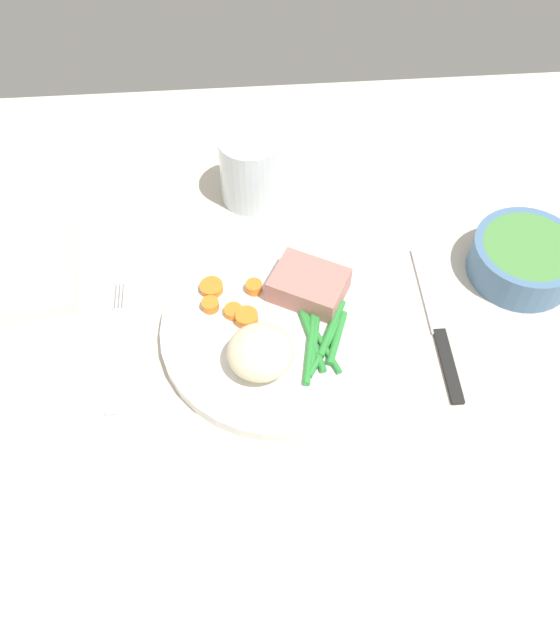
# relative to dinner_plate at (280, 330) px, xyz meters

# --- Properties ---
(dining_table) EXTENTS (1.20, 0.90, 0.02)m
(dining_table) POSITION_rel_dinner_plate_xyz_m (-0.01, -0.01, -0.02)
(dining_table) COLOR beige
(dining_table) RESTS_ON ground
(dinner_plate) EXTENTS (0.25, 0.25, 0.02)m
(dinner_plate) POSITION_rel_dinner_plate_xyz_m (0.00, 0.00, 0.00)
(dinner_plate) COLOR white
(dinner_plate) RESTS_ON dining_table
(meat_portion) EXTENTS (0.10, 0.09, 0.03)m
(meat_portion) POSITION_rel_dinner_plate_xyz_m (0.03, 0.04, 0.02)
(meat_portion) COLOR #B2756B
(meat_portion) RESTS_ON dinner_plate
(mashed_potatoes) EXTENTS (0.07, 0.07, 0.04)m
(mashed_potatoes) POSITION_rel_dinner_plate_xyz_m (-0.02, -0.05, 0.03)
(mashed_potatoes) COLOR beige
(mashed_potatoes) RESTS_ON dinner_plate
(carrot_slices) EXTENTS (0.07, 0.07, 0.01)m
(carrot_slices) POSITION_rel_dinner_plate_xyz_m (-0.05, 0.03, 0.01)
(carrot_slices) COLOR orange
(carrot_slices) RESTS_ON dinner_plate
(green_beans) EXTENTS (0.06, 0.10, 0.01)m
(green_beans) POSITION_rel_dinner_plate_xyz_m (0.04, -0.03, 0.01)
(green_beans) COLOR #2D8C38
(green_beans) RESTS_ON dinner_plate
(fork) EXTENTS (0.01, 0.17, 0.00)m
(fork) POSITION_rel_dinner_plate_xyz_m (-0.18, -0.00, -0.01)
(fork) COLOR silver
(fork) RESTS_ON dining_table
(knife) EXTENTS (0.02, 0.21, 0.01)m
(knife) POSITION_rel_dinner_plate_xyz_m (0.17, -0.00, -0.01)
(knife) COLOR black
(knife) RESTS_ON dining_table
(water_glass) EXTENTS (0.08, 0.08, 0.09)m
(water_glass) POSITION_rel_dinner_plate_xyz_m (-0.02, 0.21, 0.03)
(water_glass) COLOR silver
(water_glass) RESTS_ON dining_table
(salad_bowl) EXTENTS (0.12, 0.12, 0.04)m
(salad_bowl) POSITION_rel_dinner_plate_xyz_m (0.28, 0.07, 0.02)
(salad_bowl) COLOR #4C7299
(salad_bowl) RESTS_ON dining_table
(napkin) EXTENTS (0.12, 0.14, 0.02)m
(napkin) POSITION_rel_dinner_plate_xyz_m (-0.28, 0.10, 0.00)
(napkin) COLOR white
(napkin) RESTS_ON dining_table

